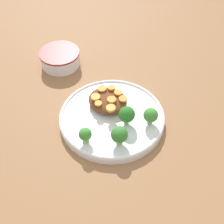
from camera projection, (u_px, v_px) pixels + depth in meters
ground_plane at (112, 121)px, 0.87m from camera, size 4.00×4.00×0.00m
plate at (112, 117)px, 0.86m from camera, size 0.29×0.29×0.03m
dip_bowl at (60, 57)px, 1.02m from camera, size 0.13×0.13×0.05m
stew_mound at (108, 101)px, 0.87m from camera, size 0.10×0.11×0.03m
broccoli_floret_0 at (85, 135)px, 0.78m from camera, size 0.03×0.03×0.05m
broccoli_floret_1 at (119, 135)px, 0.77m from camera, size 0.04×0.04×0.06m
broccoli_floret_2 at (127, 114)px, 0.81m from camera, size 0.04×0.04×0.06m
broccoli_floret_3 at (151, 115)px, 0.81m from camera, size 0.04×0.04×0.05m
carrot_slice_0 at (96, 97)px, 0.85m from camera, size 0.03×0.03×0.01m
carrot_slice_1 at (102, 89)px, 0.88m from camera, size 0.03×0.03×0.01m
carrot_slice_2 at (111, 88)px, 0.88m from camera, size 0.02×0.02×0.01m
carrot_slice_3 at (112, 100)px, 0.85m from camera, size 0.02×0.02×0.01m
carrot_slice_4 at (112, 109)px, 0.82m from camera, size 0.03×0.03×0.01m
carrot_slice_5 at (118, 92)px, 0.87m from camera, size 0.02×0.02×0.01m
carrot_slice_6 at (98, 103)px, 0.84m from camera, size 0.02×0.02×0.00m
carrot_slice_7 at (123, 99)px, 0.85m from camera, size 0.02×0.02×0.00m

